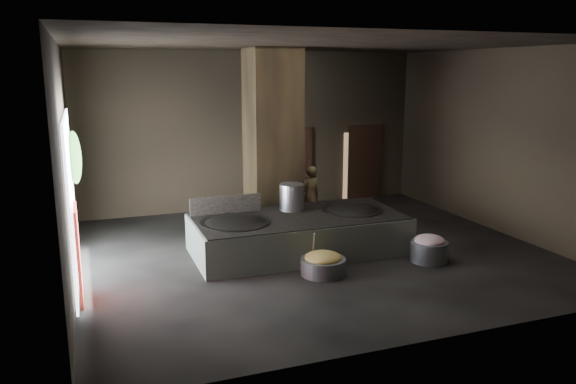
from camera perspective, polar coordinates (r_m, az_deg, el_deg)
name	(u,v)px	position (r m, az deg, el deg)	size (l,w,h in m)	color
floor	(313,254)	(12.66, 2.56, -6.27)	(10.00, 9.00, 0.10)	black
ceiling	(315,42)	(12.00, 2.78, 15.02)	(10.00, 9.00, 0.10)	black
back_wall	(253,131)	(16.37, -3.56, 6.24)	(10.00, 0.10, 4.50)	black
front_wall	(439,196)	(8.19, 15.11, -0.36)	(10.00, 0.10, 4.50)	black
left_wall	(62,166)	(11.19, -21.94, 2.51)	(0.10, 9.00, 4.50)	black
right_wall	(503,142)	(14.81, 21.05, 4.80)	(0.10, 9.00, 4.50)	black
pillar	(273,142)	(13.77, -1.57, 5.10)	(1.20, 1.20, 4.50)	black
hearth_platform	(298,234)	(12.50, 1.06, -4.31)	(4.64, 2.22, 0.81)	#ADC0AD
platform_cap	(298,216)	(12.39, 1.07, -2.49)	(4.54, 2.18, 0.03)	black
wok_left	(235,226)	(11.93, -5.36, -3.46)	(1.46, 1.46, 0.40)	black
wok_left_rim	(235,223)	(11.91, -5.37, -3.13)	(1.49, 1.49, 0.05)	black
wok_right	(352,213)	(12.99, 6.55, -2.17)	(1.36, 1.36, 0.38)	black
wok_right_rim	(352,210)	(12.97, 6.56, -1.87)	(1.39, 1.39, 0.05)	black
stock_pot	(292,197)	(12.83, 0.39, -0.52)	(0.57, 0.57, 0.61)	silver
splash_guard	(226,205)	(12.61, -6.32, -1.29)	(1.62, 0.06, 0.40)	black
cook	(310,195)	(14.59, 2.27, -0.36)	(0.57, 0.37, 1.56)	olive
veg_basin	(323,266)	(11.25, 3.58, -7.55)	(0.90, 0.90, 0.33)	gray
veg_fill	(323,258)	(11.19, 3.60, -6.66)	(0.74, 0.74, 0.23)	#8E9E4C
ladle	(313,246)	(11.20, 2.59, -5.55)	(0.03, 0.03, 0.71)	silver
meat_basin	(429,251)	(12.33, 14.12, -5.86)	(0.79, 0.79, 0.43)	gray
meat_fill	(429,241)	(12.26, 14.18, -4.82)	(0.65, 0.65, 0.25)	#C87887
doorway_near	(293,168)	(16.82, 0.51, 2.48)	(1.18, 0.08, 2.38)	black
doorway_near_glow	(300,168)	(17.10, 1.22, 2.47)	(0.78, 0.04, 1.84)	#8C6647
doorway_far	(364,163)	(17.80, 7.77, 2.91)	(1.18, 0.08, 2.38)	black
doorway_far_glow	(356,165)	(17.67, 6.95, 2.70)	(0.87, 0.04, 2.07)	#8C6647
left_opening	(71,197)	(11.50, -21.16, -0.48)	(0.04, 4.20, 3.10)	white
pavilion_sliver	(78,255)	(10.43, -20.52, -5.98)	(0.05, 0.90, 1.70)	maroon
tree_silhouette	(74,157)	(12.48, -20.87, 3.30)	(0.28, 1.10, 1.10)	#194714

